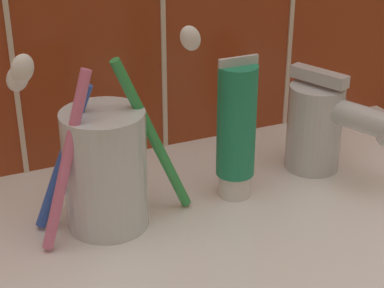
% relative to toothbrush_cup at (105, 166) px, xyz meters
% --- Properties ---
extents(sink_counter, '(0.61, 0.34, 0.02)m').
position_rel_toothbrush_cup_xyz_m(sink_counter, '(0.09, -0.04, -0.07)').
color(sink_counter, white).
rests_on(sink_counter, ground).
extents(toothbrush_cup, '(0.16, 0.07, 0.17)m').
position_rel_toothbrush_cup_xyz_m(toothbrush_cup, '(0.00, 0.00, 0.00)').
color(toothbrush_cup, silver).
rests_on(toothbrush_cup, sink_counter).
extents(toothpaste_tube, '(0.04, 0.04, 0.14)m').
position_rel_toothbrush_cup_xyz_m(toothpaste_tube, '(0.12, 0.00, 0.01)').
color(toothpaste_tube, white).
rests_on(toothpaste_tube, sink_counter).
extents(sink_faucet, '(0.07, 0.12, 0.10)m').
position_rel_toothbrush_cup_xyz_m(sink_faucet, '(0.23, 0.01, -0.01)').
color(sink_faucet, silver).
rests_on(sink_faucet, sink_counter).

